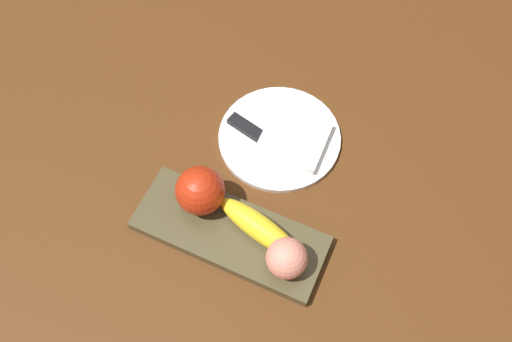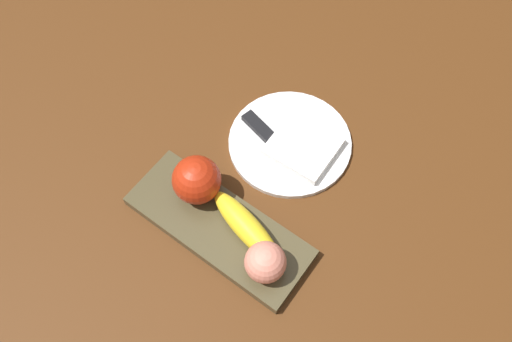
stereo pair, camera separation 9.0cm
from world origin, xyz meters
The scene contains 8 objects.
ground_plane centered at (0.00, 0.00, 0.00)m, with size 2.40×2.40×0.00m, color #4A280F.
fruit_tray centered at (0.02, 0.01, 0.01)m, with size 0.33×0.12×0.02m, color #453C25.
apple centered at (-0.05, 0.04, 0.06)m, with size 0.08×0.08×0.08m, color #A7240E.
banana centered at (0.07, 0.03, 0.04)m, with size 0.16×0.04×0.04m, color yellow.
peach centered at (0.13, -0.01, 0.06)m, with size 0.07×0.07×0.07m, color #D77E6A.
dinner_plate centered at (0.02, 0.23, 0.01)m, with size 0.23×0.23×0.01m, color white.
folded_napkin centered at (0.05, 0.23, 0.02)m, with size 0.12×0.11×0.02m, color white.
knife centered at (-0.02, 0.21, 0.02)m, with size 0.18×0.06×0.01m.
Camera 2 is at (0.28, -0.23, 0.84)m, focal length 36.84 mm.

